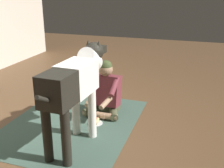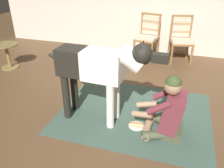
% 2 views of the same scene
% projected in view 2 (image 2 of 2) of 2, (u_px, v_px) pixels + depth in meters
% --- Properties ---
extents(ground_plane, '(14.02, 14.02, 0.00)m').
position_uv_depth(ground_plane, '(125.00, 109.00, 3.49)').
color(ground_plane, brown).
extents(area_rug, '(2.15, 1.71, 0.01)m').
position_uv_depth(area_rug, '(134.00, 112.00, 3.41)').
color(area_rug, '#3B5347').
rests_on(area_rug, ground).
extents(dining_chair_left_of_pair, '(0.54, 0.54, 0.98)m').
position_uv_depth(dining_chair_left_of_pair, '(148.00, 34.00, 5.21)').
color(dining_chair_left_of_pair, olive).
rests_on(dining_chair_left_of_pair, ground).
extents(dining_chair_right_of_pair, '(0.55, 0.55, 0.98)m').
position_uv_depth(dining_chair_right_of_pair, '(181.00, 37.00, 5.02)').
color(dining_chair_right_of_pair, olive).
rests_on(dining_chair_right_of_pair, ground).
extents(person_sitting_on_floor, '(0.66, 0.58, 0.82)m').
position_uv_depth(person_sitting_on_floor, '(168.00, 111.00, 2.85)').
color(person_sitting_on_floor, '#484C33').
rests_on(person_sitting_on_floor, ground).
extents(large_dog, '(1.58, 0.37, 1.18)m').
position_uv_depth(large_dog, '(99.00, 68.00, 2.92)').
color(large_dog, white).
rests_on(large_dog, ground).
extents(hot_dog_on_plate, '(0.21, 0.21, 0.06)m').
position_uv_depth(hot_dog_on_plate, '(137.00, 125.00, 3.11)').
color(hot_dog_on_plate, silver).
rests_on(hot_dog_on_plate, ground).
extents(round_side_table, '(0.47, 0.47, 0.52)m').
position_uv_depth(round_side_table, '(8.00, 54.00, 4.73)').
color(round_side_table, olive).
rests_on(round_side_table, ground).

